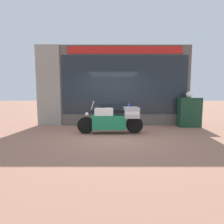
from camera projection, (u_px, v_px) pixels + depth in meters
ground_plane at (113, 135)px, 6.28m from camera, size 60.00×60.00×0.00m
shop_building at (103, 86)px, 8.07m from camera, size 6.95×0.55×3.62m
window_display at (123, 114)px, 8.25m from camera, size 5.43×0.30×2.10m
paramedic_motorcycle at (114, 118)px, 6.42m from camera, size 2.42×0.74×1.21m
utility_cabinet at (189, 112)px, 7.70m from camera, size 0.93×0.44×1.29m
white_helmet at (189, 95)px, 7.55m from camera, size 0.27×0.27×0.27m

